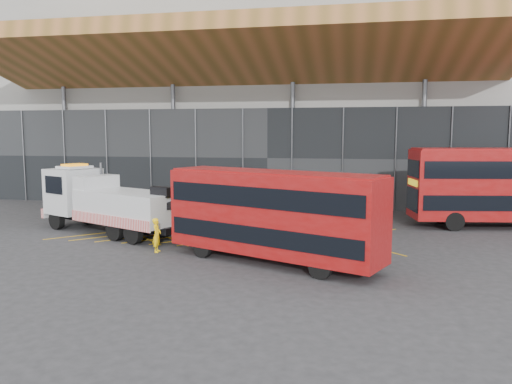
% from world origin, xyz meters
% --- Properties ---
extents(ground_plane, '(120.00, 120.00, 0.00)m').
position_xyz_m(ground_plane, '(0.00, 0.00, 0.00)').
color(ground_plane, '#2A2A2C').
extents(road_markings, '(19.96, 7.16, 0.01)m').
position_xyz_m(road_markings, '(1.60, 0.00, 0.01)').
color(road_markings, gold).
rests_on(road_markings, ground_plane).
extents(construction_building, '(55.00, 23.97, 18.00)m').
position_xyz_m(construction_building, '(1.92, 18.40, 8.98)').
color(construction_building, gray).
rests_on(construction_building, ground_plane).
extents(recovery_truck, '(11.43, 6.80, 4.14)m').
position_xyz_m(recovery_truck, '(-5.72, -0.99, 1.91)').
color(recovery_truck, black).
rests_on(recovery_truck, ground_plane).
extents(bus_towed, '(10.58, 6.39, 4.28)m').
position_xyz_m(bus_towed, '(5.24, -6.01, 2.37)').
color(bus_towed, maroon).
rests_on(bus_towed, ground_plane).
extents(bus_second, '(12.73, 4.76, 5.07)m').
position_xyz_m(bus_second, '(18.74, 5.57, 2.81)').
color(bus_second, maroon).
rests_on(bus_second, ground_plane).
extents(worker, '(0.50, 0.69, 1.74)m').
position_xyz_m(worker, '(-0.83, -5.05, 0.87)').
color(worker, yellow).
rests_on(worker, ground_plane).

